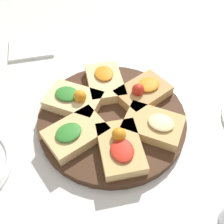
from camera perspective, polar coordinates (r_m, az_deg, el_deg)
name	(u,v)px	position (r m, az deg, el deg)	size (l,w,h in m)	color
ground_plane	(112,121)	(0.67, 0.00, -2.03)	(3.00, 3.00, 0.00)	silver
serving_board	(112,118)	(0.66, 0.00, -1.41)	(0.37, 0.37, 0.02)	#422819
focaccia_slice_0	(143,92)	(0.68, 6.80, 4.40)	(0.16, 0.14, 0.05)	tan
focaccia_slice_1	(104,82)	(0.71, -1.75, 6.55)	(0.09, 0.14, 0.04)	#E5C689
focaccia_slice_2	(74,100)	(0.67, -8.34, 2.68)	(0.16, 0.15, 0.05)	#E5C689
focaccia_slice_3	(75,133)	(0.60, -8.00, -4.61)	(0.16, 0.14, 0.04)	#DBB775
focaccia_slice_4	(122,147)	(0.58, 2.09, -7.63)	(0.09, 0.14, 0.05)	tan
focaccia_slice_5	(154,125)	(0.62, 9.06, -2.80)	(0.16, 0.15, 0.04)	tan
napkin_stack	(31,47)	(0.92, -17.19, 13.32)	(0.14, 0.12, 0.01)	white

